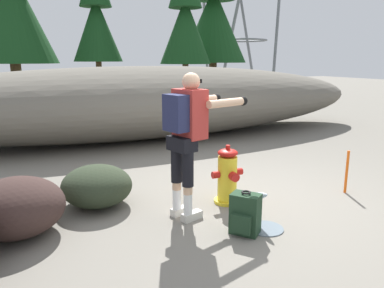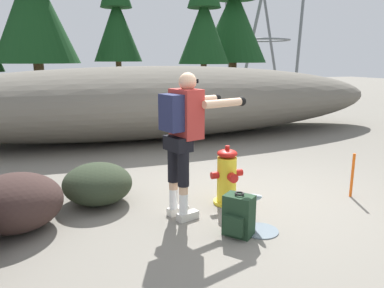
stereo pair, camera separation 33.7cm
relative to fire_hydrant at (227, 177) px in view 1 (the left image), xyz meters
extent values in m
cube|color=slate|center=(0.27, 0.02, -0.37)|extent=(56.00, 56.00, 0.04)
ellipsoid|color=#666056|center=(0.27, 4.47, 0.48)|extent=(12.11, 3.20, 1.67)
cylinder|color=yellow|center=(0.00, 0.00, -0.33)|extent=(0.33, 0.33, 0.04)
cylinder|color=yellow|center=(0.00, 0.00, -0.02)|extent=(0.25, 0.25, 0.57)
ellipsoid|color=red|center=(0.00, 0.00, 0.31)|extent=(0.26, 0.26, 0.10)
cylinder|color=red|center=(0.00, 0.00, 0.39)|extent=(0.06, 0.06, 0.05)
cylinder|color=red|center=(-0.17, 0.00, 0.05)|extent=(0.09, 0.09, 0.09)
cylinder|color=red|center=(0.17, 0.00, 0.05)|extent=(0.09, 0.09, 0.09)
cylinder|color=red|center=(0.00, -0.16, 0.05)|extent=(0.11, 0.09, 0.11)
ellipsoid|color=silver|center=(0.00, -0.51, -0.10)|extent=(0.10, 0.72, 0.38)
cylinder|color=slate|center=(0.00, -0.85, -0.34)|extent=(0.39, 0.39, 0.01)
cube|color=beige|center=(-0.69, -0.10, -0.31)|extent=(0.28, 0.17, 0.09)
cylinder|color=white|center=(-0.75, -0.12, -0.14)|extent=(0.10, 0.10, 0.24)
cylinder|color=#DBAD89|center=(-0.75, -0.12, 0.03)|extent=(0.10, 0.10, 0.09)
cylinder|color=black|center=(-0.75, -0.12, 0.28)|extent=(0.13, 0.13, 0.42)
cube|color=beige|center=(-0.63, -0.29, -0.31)|extent=(0.28, 0.17, 0.09)
cylinder|color=white|center=(-0.69, -0.31, -0.14)|extent=(0.10, 0.10, 0.24)
cylinder|color=#DBAD89|center=(-0.69, -0.31, 0.03)|extent=(0.10, 0.10, 0.09)
cylinder|color=black|center=(-0.69, -0.31, 0.28)|extent=(0.13, 0.13, 0.42)
cube|color=black|center=(-0.72, -0.21, 0.55)|extent=(0.28, 0.36, 0.16)
cube|color=#B2332D|center=(-0.61, -0.18, 0.87)|extent=(0.33, 0.41, 0.55)
cube|color=#23284C|center=(-0.80, -0.24, 0.90)|extent=(0.23, 0.31, 0.40)
sphere|color=#DBAD89|center=(-0.59, -0.17, 1.23)|extent=(0.20, 0.20, 0.20)
cube|color=black|center=(-0.51, -0.15, 1.23)|extent=(0.06, 0.15, 0.04)
cylinder|color=#DBAD89|center=(-0.32, 0.14, 0.99)|extent=(0.58, 0.25, 0.09)
sphere|color=black|center=(-0.06, 0.22, 0.99)|extent=(0.11, 0.11, 0.11)
cylinder|color=#DBAD89|center=(-0.19, -0.28, 0.99)|extent=(0.58, 0.25, 0.09)
sphere|color=black|center=(0.07, -0.21, 0.99)|extent=(0.11, 0.11, 0.11)
cube|color=#1E3823|center=(-0.26, -0.84, -0.13)|extent=(0.34, 0.36, 0.44)
cube|color=#1E3823|center=(-0.36, -0.92, -0.20)|extent=(0.18, 0.20, 0.20)
torus|color=black|center=(-0.26, -0.84, 0.11)|extent=(0.10, 0.10, 0.02)
cube|color=black|center=(-0.12, -0.83, -0.13)|extent=(0.05, 0.06, 0.37)
cube|color=black|center=(-0.22, -0.70, -0.13)|extent=(0.05, 0.06, 0.37)
ellipsoid|color=#372723|center=(-2.46, 0.12, -0.04)|extent=(1.11, 1.09, 0.62)
ellipsoid|color=#2A3423|center=(-1.54, 0.61, -0.09)|extent=(1.03, 1.06, 0.52)
cylinder|color=#47331E|center=(-2.42, 10.46, 0.49)|extent=(0.35, 0.35, 1.68)
cone|color=#143D19|center=(-2.42, 10.46, 3.04)|extent=(2.93, 2.93, 3.43)
cylinder|color=#47331E|center=(0.43, 10.49, 0.52)|extent=(0.22, 0.22, 1.73)
cone|color=#143D19|center=(0.43, 10.49, 2.55)|extent=(1.80, 1.80, 2.34)
cylinder|color=#47331E|center=(3.26, 8.82, 0.47)|extent=(0.22, 0.22, 1.65)
cone|color=#143D19|center=(3.26, 8.82, 2.47)|extent=(1.86, 1.86, 2.34)
cylinder|color=#47331E|center=(5.36, 10.65, 0.49)|extent=(0.34, 0.34, 1.68)
cone|color=#143D19|center=(5.36, 10.65, 2.87)|extent=(2.82, 2.82, 3.08)
cylinder|color=slate|center=(10.70, 16.26, 2.52)|extent=(1.03, 1.03, 5.77)
cylinder|color=slate|center=(7.82, 16.26, 2.52)|extent=(1.03, 1.03, 5.77)
cylinder|color=slate|center=(10.70, 13.38, 2.52)|extent=(1.03, 1.03, 5.77)
cylinder|color=slate|center=(7.82, 13.38, 2.52)|extent=(1.03, 1.03, 5.77)
torus|color=slate|center=(9.26, 14.82, 2.52)|extent=(3.10, 3.10, 0.10)
cylinder|color=#E55914|center=(1.68, -0.36, -0.05)|extent=(0.04, 0.04, 0.60)
camera|label=1|loc=(-2.29, -3.93, 1.46)|focal=34.65mm
camera|label=2|loc=(-1.98, -4.05, 1.46)|focal=34.65mm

